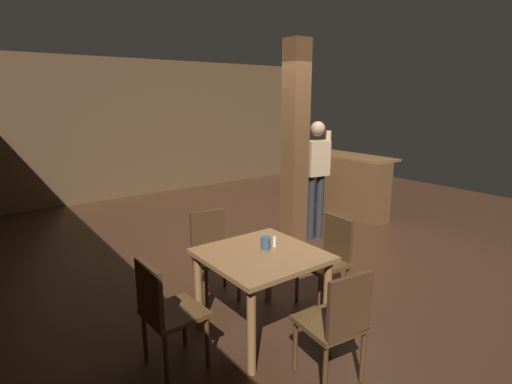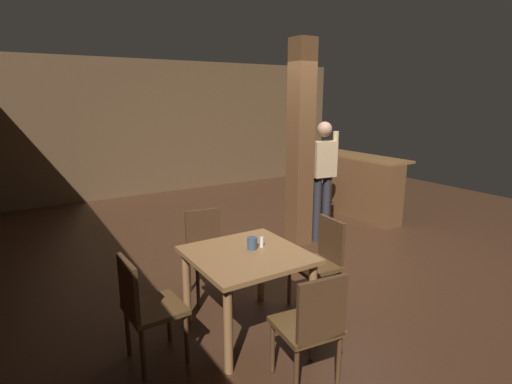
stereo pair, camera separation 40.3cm
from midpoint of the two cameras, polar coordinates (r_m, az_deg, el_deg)
The scene contains 13 objects.
ground_plane at distance 5.55m, azimuth 9.93°, elevation -8.49°, with size 10.80×10.80×0.00m, color #382114.
wall_back at distance 9.02m, azimuth -9.25°, elevation 9.16°, with size 8.00×0.10×2.80m, color brown.
pillar at distance 5.53m, azimuth 8.46°, elevation 6.53°, with size 0.28×0.28×2.80m, color brown.
dining_table at distance 3.51m, azimuth 2.03°, elevation -10.60°, with size 0.95×0.95×0.75m.
chair_east at distance 4.05m, azimuth 12.13°, elevation -9.32°, with size 0.46×0.46×0.89m.
chair_north at distance 4.23m, azimuth -4.34°, elevation -8.07°, with size 0.48×0.48×0.89m.
chair_west at distance 3.23m, azimuth -12.03°, elevation -15.59°, with size 0.44×0.44×0.89m.
chair_south at distance 2.99m, azimuth 11.99°, elevation -18.09°, with size 0.47×0.47×0.89m.
napkin_cup at distance 3.52m, azimuth 2.75°, elevation -7.38°, with size 0.09×0.09×0.11m, color #33475B.
salt_shaker at distance 3.58m, azimuth 4.07°, elevation -7.20°, with size 0.03×0.03×0.09m, color silver.
standing_person at distance 5.77m, azimuth 11.51°, elevation 2.69°, with size 0.47×0.24×1.72m.
bar_counter at distance 7.46m, azimuth 13.99°, elevation 1.36°, with size 0.56×2.36×1.05m.
bar_stool_near at distance 7.02m, azimuth 11.70°, elevation 1.04°, with size 0.32×0.32×0.79m.
Camera 2 is at (-3.31, -3.91, 2.06)m, focal length 28.00 mm.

